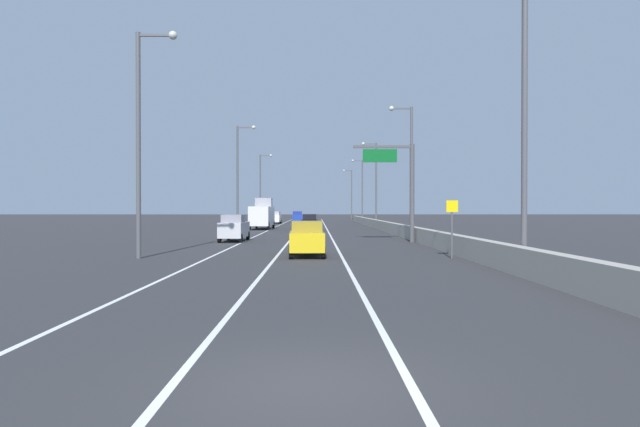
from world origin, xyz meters
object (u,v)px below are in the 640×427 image
(speed_advisory_sign, at_px, (452,224))
(lamp_post_right_fifth, at_px, (351,191))
(lamp_post_right_second, at_px, (409,163))
(car_white_2, at_px, (275,218))
(car_silver_3, at_px, (234,228))
(lamp_post_right_third, at_px, (375,179))
(overhead_sign_gantry, at_px, (402,180))
(car_blue_1, at_px, (297,217))
(lamp_post_left_mid, at_px, (239,172))
(car_yellow_0, at_px, (307,239))
(lamp_post_left_near, at_px, (143,130))
(lamp_post_left_far, at_px, (262,184))
(lamp_post_right_fourth, at_px, (361,187))
(lamp_post_right_near, at_px, (519,108))
(car_black_4, at_px, (310,222))
(box_truck, at_px, (262,215))

(speed_advisory_sign, relative_size, lamp_post_right_fifth, 0.26)
(lamp_post_right_second, distance_m, car_white_2, 45.39)
(car_silver_3, bearing_deg, lamp_post_right_second, 20.95)
(car_white_2, bearing_deg, lamp_post_right_third, -47.89)
(overhead_sign_gantry, relative_size, car_blue_1, 1.68)
(lamp_post_left_mid, xyz_separation_m, car_yellow_0, (7.94, -29.93, -5.69))
(overhead_sign_gantry, height_order, lamp_post_right_second, lamp_post_right_second)
(overhead_sign_gantry, height_order, lamp_post_left_near, lamp_post_left_near)
(lamp_post_right_second, xyz_separation_m, lamp_post_left_far, (-17.51, 42.16, 0.00))
(lamp_post_right_fifth, bearing_deg, lamp_post_right_fourth, -89.45)
(lamp_post_left_near, height_order, car_yellow_0, lamp_post_left_near)
(overhead_sign_gantry, height_order, car_silver_3, overhead_sign_gantry)
(overhead_sign_gantry, distance_m, lamp_post_right_near, 19.05)
(lamp_post_right_second, xyz_separation_m, car_white_2, (-15.19, 42.40, -5.62))
(car_black_4, bearing_deg, car_silver_3, -106.10)
(lamp_post_right_near, relative_size, lamp_post_right_fourth, 1.00)
(car_yellow_0, bearing_deg, lamp_post_left_near, -172.88)
(lamp_post_left_near, relative_size, car_yellow_0, 2.84)
(car_blue_1, bearing_deg, lamp_post_right_fourth, 13.38)
(speed_advisory_sign, distance_m, lamp_post_left_far, 64.36)
(overhead_sign_gantry, bearing_deg, lamp_post_right_fifth, 88.90)
(lamp_post_right_fourth, xyz_separation_m, car_blue_1, (-11.84, -2.82, -5.61))
(lamp_post_right_second, distance_m, lamp_post_right_third, 25.83)
(speed_advisory_sign, xyz_separation_m, lamp_post_right_fourth, (1.42, 71.58, 4.88))
(lamp_post_left_far, xyz_separation_m, car_white_2, (2.32, 0.25, -5.62))
(overhead_sign_gantry, relative_size, lamp_post_right_near, 0.64)
(lamp_post_right_fourth, bearing_deg, lamp_post_left_near, -103.70)
(lamp_post_right_third, distance_m, box_truck, 17.04)
(car_yellow_0, bearing_deg, lamp_post_left_far, 98.11)
(lamp_post_right_near, height_order, lamp_post_left_near, same)
(lamp_post_right_fifth, bearing_deg, speed_advisory_sign, -90.69)
(lamp_post_right_second, relative_size, lamp_post_right_fifth, 1.00)
(lamp_post_left_near, bearing_deg, lamp_post_right_near, -19.24)
(overhead_sign_gantry, distance_m, lamp_post_left_near, 20.29)
(lamp_post_left_far, bearing_deg, lamp_post_right_fourth, 28.29)
(car_silver_3, bearing_deg, speed_advisory_sign, -46.65)
(lamp_post_right_second, xyz_separation_m, car_silver_3, (-14.76, -5.65, -5.59))
(lamp_post_right_second, relative_size, car_white_2, 2.69)
(lamp_post_right_second, relative_size, box_truck, 1.48)
(lamp_post_left_far, bearing_deg, lamp_post_right_near, -75.64)
(car_black_4, bearing_deg, overhead_sign_gantry, -70.89)
(lamp_post_left_mid, bearing_deg, car_blue_1, 82.34)
(overhead_sign_gantry, distance_m, lamp_post_right_third, 32.86)
(lamp_post_right_fourth, bearing_deg, lamp_post_right_second, -90.15)
(lamp_post_left_far, height_order, car_blue_1, lamp_post_left_far)
(overhead_sign_gantry, relative_size, lamp_post_left_far, 0.64)
(lamp_post_right_fourth, bearing_deg, lamp_post_right_near, -90.17)
(lamp_post_right_near, bearing_deg, car_white_2, 102.47)
(box_truck, bearing_deg, car_blue_1, 83.57)
(speed_advisory_sign, xyz_separation_m, lamp_post_right_near, (1.19, -5.90, 4.88))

